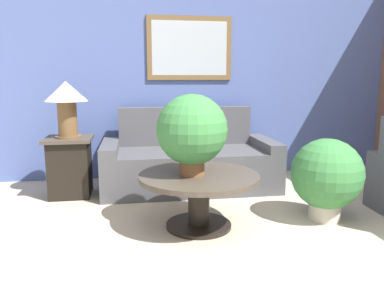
{
  "coord_description": "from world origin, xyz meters",
  "views": [
    {
      "loc": [
        -0.86,
        -1.8,
        1.25
      ],
      "look_at": [
        -0.28,
        1.85,
        0.6
      ],
      "focal_mm": 35.0,
      "sensor_mm": 36.0,
      "label": 1
    }
  ],
  "objects_px": {
    "side_table": "(70,166)",
    "potted_plant_floor": "(327,176)",
    "coffee_table": "(199,189)",
    "couch_main": "(189,162)",
    "potted_plant_on_table": "(192,131)",
    "table_lamp": "(66,99)"
  },
  "relations": [
    {
      "from": "potted_plant_on_table",
      "to": "potted_plant_floor",
      "type": "bearing_deg",
      "value": -0.05
    },
    {
      "from": "side_table",
      "to": "couch_main",
      "type": "bearing_deg",
      "value": 4.95
    },
    {
      "from": "side_table",
      "to": "potted_plant_floor",
      "type": "height_order",
      "value": "potted_plant_floor"
    },
    {
      "from": "couch_main",
      "to": "coffee_table",
      "type": "relative_size",
      "value": 1.93
    },
    {
      "from": "coffee_table",
      "to": "potted_plant_on_table",
      "type": "xyz_separation_m",
      "value": [
        -0.06,
        -0.0,
        0.49
      ]
    },
    {
      "from": "side_table",
      "to": "table_lamp",
      "type": "height_order",
      "value": "table_lamp"
    },
    {
      "from": "coffee_table",
      "to": "potted_plant_floor",
      "type": "distance_m",
      "value": 1.15
    },
    {
      "from": "coffee_table",
      "to": "potted_plant_floor",
      "type": "bearing_deg",
      "value": -0.15
    },
    {
      "from": "coffee_table",
      "to": "potted_plant_floor",
      "type": "relative_size",
      "value": 1.38
    },
    {
      "from": "side_table",
      "to": "potted_plant_on_table",
      "type": "distance_m",
      "value": 1.66
    },
    {
      "from": "table_lamp",
      "to": "potted_plant_floor",
      "type": "xyz_separation_m",
      "value": [
        2.36,
        -1.08,
        -0.63
      ]
    },
    {
      "from": "side_table",
      "to": "potted_plant_floor",
      "type": "relative_size",
      "value": 0.87
    },
    {
      "from": "side_table",
      "to": "table_lamp",
      "type": "xyz_separation_m",
      "value": [
        -0.0,
        -0.0,
        0.71
      ]
    },
    {
      "from": "couch_main",
      "to": "side_table",
      "type": "height_order",
      "value": "couch_main"
    },
    {
      "from": "side_table",
      "to": "potted_plant_on_table",
      "type": "height_order",
      "value": "potted_plant_on_table"
    },
    {
      "from": "couch_main",
      "to": "table_lamp",
      "type": "distance_m",
      "value": 1.51
    },
    {
      "from": "couch_main",
      "to": "potted_plant_on_table",
      "type": "distance_m",
      "value": 1.31
    },
    {
      "from": "potted_plant_on_table",
      "to": "side_table",
      "type": "bearing_deg",
      "value": 136.96
    },
    {
      "from": "couch_main",
      "to": "potted_plant_on_table",
      "type": "bearing_deg",
      "value": -97.34
    },
    {
      "from": "table_lamp",
      "to": "side_table",
      "type": "bearing_deg",
      "value": 75.96
    },
    {
      "from": "couch_main",
      "to": "potted_plant_floor",
      "type": "bearing_deg",
      "value": -48.51
    },
    {
      "from": "couch_main",
      "to": "side_table",
      "type": "relative_size",
      "value": 3.08
    }
  ]
}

